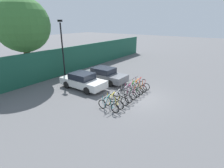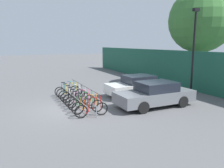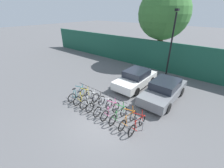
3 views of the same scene
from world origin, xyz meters
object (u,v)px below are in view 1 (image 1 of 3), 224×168
at_px(bicycle_black, 122,97).
at_px(bicycle_red, 141,85).
at_px(bicycle_white, 118,99).
at_px(bicycle_orange, 138,87).
at_px(bicycle_silver, 127,94).
at_px(bicycle_green, 134,89).
at_px(car_white, 83,81).
at_px(car_grey, 104,75).
at_px(bike_rack, 125,92).
at_px(tree_behind_hoarding, 22,25).
at_px(bicycle_teal, 108,105).
at_px(bicycle_pink, 130,91).
at_px(bicycle_yellow, 113,102).
at_px(lamp_post, 62,47).

bearing_deg(bicycle_black, bicycle_red, -4.00).
distance_m(bicycle_white, bicycle_orange, 3.00).
xyz_separation_m(bicycle_silver, bicycle_green, (1.15, 0.00, 0.00)).
xyz_separation_m(car_white, car_grey, (2.54, -0.43, 0.00)).
distance_m(bike_rack, bicycle_green, 1.19).
bearing_deg(tree_behind_hoarding, bicycle_teal, -95.40).
bearing_deg(bicycle_pink, tree_behind_hoarding, 97.01).
xyz_separation_m(bicycle_black, tree_behind_hoarding, (-0.75, 10.77, 4.91)).
height_order(bicycle_yellow, car_grey, car_grey).
xyz_separation_m(bike_rack, lamp_post, (0.79, 7.83, 2.74)).
distance_m(bicycle_silver, bicycle_green, 1.15).
relative_size(bicycle_pink, lamp_post, 0.30).
xyz_separation_m(bicycle_teal, bicycle_green, (3.57, 0.00, 0.00)).
bearing_deg(bicycle_orange, bicycle_white, 178.64).
relative_size(bicycle_green, car_white, 0.41).
height_order(bicycle_yellow, bicycle_silver, same).
bearing_deg(bicycle_yellow, car_grey, 47.06).
relative_size(bicycle_green, bicycle_red, 1.00).
relative_size(car_white, lamp_post, 0.72).
bearing_deg(bicycle_black, tree_behind_hoarding, 89.99).
relative_size(bicycle_yellow, bicycle_red, 1.00).
bearing_deg(bicycle_green, bicycle_yellow, -176.39).
bearing_deg(car_white, bicycle_red, -57.45).
distance_m(bicycle_pink, car_grey, 4.19).
relative_size(bicycle_green, bicycle_orange, 1.00).
height_order(bicycle_orange, lamp_post, lamp_post).
bearing_deg(bicycle_silver, bike_rack, 99.97).
relative_size(bicycle_white, bicycle_green, 1.00).
distance_m(bicycle_silver, car_grey, 4.44).
height_order(bicycle_white, bicycle_green, same).
distance_m(bicycle_yellow, car_grey, 5.59).
height_order(bicycle_pink, bicycle_orange, same).
xyz_separation_m(bicycle_green, bicycle_orange, (0.64, 0.00, 0.00)).
bearing_deg(bicycle_silver, bicycle_teal, -178.55).
bearing_deg(bicycle_teal, bicycle_black, 2.19).
bearing_deg(car_white, bicycle_black, -93.88).
bearing_deg(bicycle_green, car_white, 113.02).
bearing_deg(bicycle_white, bicycle_yellow, -178.09).
bearing_deg(car_white, bicycle_teal, -115.69).
bearing_deg(lamp_post, bicycle_black, -100.08).
bearing_deg(bicycle_yellow, car_white, 74.21).
xyz_separation_m(bicycle_green, car_white, (-1.51, 4.28, 0.31)).
bearing_deg(bicycle_silver, bicycle_green, 1.45).
distance_m(bicycle_white, car_grey, 5.14).
distance_m(bicycle_yellow, bicycle_pink, 2.41).
bearing_deg(bike_rack, bicycle_silver, -81.48).
bearing_deg(car_grey, bike_rack, -120.80).
bearing_deg(bicycle_yellow, bicycle_white, 3.41).
height_order(bicycle_red, car_grey, car_grey).
distance_m(bicycle_green, car_white, 4.55).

